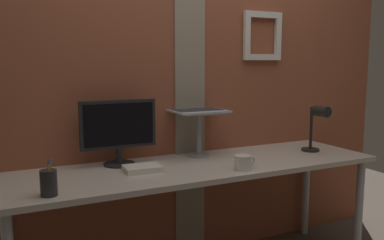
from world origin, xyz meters
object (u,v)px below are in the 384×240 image
object	(u,v)px
laptop	(194,101)
pen_cup	(49,183)
coffee_mug	(243,162)
desk_lamp	(317,124)
monitor	(118,128)

from	to	relation	value
laptop	pen_cup	size ratio (longest dim) A/B	2.02
pen_cup	coffee_mug	bearing A→B (deg)	-0.01
desk_lamp	coffee_mug	xyz separation A→B (m)	(-0.68, -0.16, -0.15)
laptop	pen_cup	world-z (taller)	laptop
coffee_mug	desk_lamp	bearing A→B (deg)	13.11
laptop	coffee_mug	world-z (taller)	laptop
laptop	pen_cup	xyz separation A→B (m)	(-0.96, -0.47, -0.28)
desk_lamp	laptop	bearing A→B (deg)	157.09
laptop	coffee_mug	size ratio (longest dim) A/B	2.65
desk_lamp	pen_cup	size ratio (longest dim) A/B	1.86
laptop	monitor	bearing A→B (deg)	-172.34
desk_lamp	monitor	bearing A→B (deg)	169.01
desk_lamp	pen_cup	xyz separation A→B (m)	(-1.70, -0.16, -0.13)
monitor	laptop	distance (m)	0.54
laptop	desk_lamp	bearing A→B (deg)	-22.91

